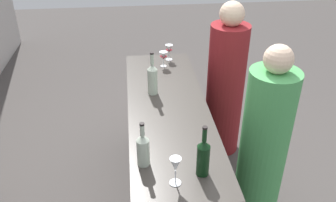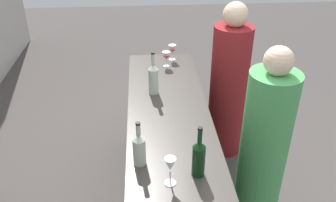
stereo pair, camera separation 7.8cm
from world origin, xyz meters
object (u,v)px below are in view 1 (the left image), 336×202
Objects in this scene: wine_glass_near_right at (175,166)px; person_left_guest at (263,148)px; person_center_guest at (225,87)px; wine_bottle_leftmost_dark_green at (203,157)px; wine_bottle_center_clear_pale at (152,78)px; wine_bottle_second_left_clear_pale at (143,149)px; wine_glass_near_left at (169,49)px; wine_glass_near_center at (163,56)px.

person_left_guest is at bearing -52.26° from wine_glass_near_right.
wine_glass_near_right is 0.11× the size of person_center_guest.
wine_bottle_leftmost_dark_green is 0.96m from wine_bottle_center_clear_pale.
person_center_guest is (1.49, -0.67, -0.38)m from wine_glass_near_right.
wine_bottle_leftmost_dark_green is at bearing -69.79° from wine_glass_near_right.
wine_bottle_second_left_clear_pale is 1.66× the size of wine_glass_near_right.
wine_glass_near_center is (-0.14, 0.07, -0.00)m from wine_glass_near_left.
wine_glass_near_left is at bearing -17.81° from wine_bottle_center_clear_pale.
wine_bottle_leftmost_dark_green reaches higher than wine_glass_near_right.
wine_glass_near_right is at bearing -137.55° from wine_bottle_second_left_clear_pale.
person_center_guest reaches higher than wine_bottle_center_clear_pale.
person_center_guest is (1.43, -0.52, -0.38)m from wine_bottle_leftmost_dark_green.
wine_glass_near_left is at bearing -25.38° from wine_glass_near_center.
wine_bottle_center_clear_pale reaches higher than wine_bottle_second_left_clear_pale.
wine_glass_near_center is 0.09× the size of person_left_guest.
person_left_guest is at bearing -119.38° from wine_bottle_center_clear_pale.
wine_bottle_leftmost_dark_green is 1.55m from wine_glass_near_left.
wine_bottle_leftmost_dark_green is 0.21× the size of person_center_guest.
wine_bottle_second_left_clear_pale is 0.83× the size of wine_bottle_center_clear_pale.
wine_bottle_leftmost_dark_green is 0.17m from wine_glass_near_right.
wine_bottle_leftmost_dark_green is at bearing -110.15° from wine_bottle_second_left_clear_pale.
wine_bottle_second_left_clear_pale is 0.24m from wine_glass_near_right.
wine_glass_near_left is 1.62m from wine_glass_near_right.
wine_bottle_center_clear_pale is 2.34× the size of wine_glass_near_left.
person_left_guest is (0.39, -0.89, -0.38)m from wine_bottle_second_left_clear_pale.
wine_glass_near_right is at bearing 176.69° from wine_glass_near_center.
wine_glass_near_left is at bearing -12.26° from wine_bottle_second_left_clear_pale.
wine_glass_near_center is (1.41, 0.07, -0.02)m from wine_bottle_leftmost_dark_green.
person_center_guest is at bearing -24.42° from wine_glass_near_right.
wine_glass_near_left is 1.25m from person_left_guest.
wine_bottle_center_clear_pale is 1.00m from wine_glass_near_right.
wine_bottle_center_clear_pale is (0.82, -0.11, 0.02)m from wine_bottle_second_left_clear_pale.
wine_bottle_center_clear_pale is 0.97m from person_left_guest.
wine_bottle_center_clear_pale is at bearing 162.19° from wine_glass_near_left.
person_left_guest is (-0.43, -0.77, -0.40)m from wine_bottle_center_clear_pale.
person_center_guest is at bearing -109.49° from person_left_guest.
wine_bottle_second_left_clear_pale is 0.83m from wine_bottle_center_clear_pale.
wine_bottle_second_left_clear_pale reaches higher than wine_glass_near_left.
wine_bottle_center_clear_pale is at bearing 47.92° from person_center_guest.
wine_bottle_center_clear_pale is at bearing -52.02° from person_left_guest.
person_left_guest is at bearing 106.88° from person_center_guest.
wine_glass_near_right is 1.68m from person_center_guest.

